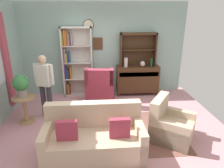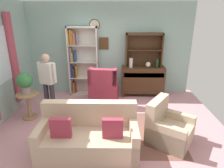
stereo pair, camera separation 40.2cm
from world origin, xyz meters
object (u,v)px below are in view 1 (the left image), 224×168
vase_tall (126,62)px  vase_round (143,64)px  bookshelf (75,61)px  bottle_wine (151,62)px  armchair_floral (170,126)px  potted_plant_large (21,84)px  book_stack (96,109)px  sideboard_hutch (138,45)px  plant_stand (25,107)px  couch_floral (94,137)px  wingback_chair (100,90)px  coffee_table (101,111)px  sideboard (137,79)px  person_reading (45,82)px

vase_tall → vase_round: 0.52m
bookshelf → vase_tall: bearing=-6.2°
bottle_wine → armchair_floral: (-0.19, -2.37, -0.76)m
potted_plant_large → book_stack: size_ratio=2.61×
potted_plant_large → sideboard_hutch: bearing=28.3°
bookshelf → book_stack: bookshelf is taller
plant_stand → bookshelf: bearing=57.2°
plant_stand → book_stack: plant_stand is taller
book_stack → plant_stand: bearing=168.4°
bookshelf → plant_stand: bookshelf is taller
armchair_floral → couch_floral: bearing=-168.6°
vase_tall → book_stack: vase_tall is taller
plant_stand → bottle_wine: bearing=23.3°
vase_tall → wingback_chair: vase_tall is taller
couch_floral → coffee_table: size_ratio=2.26×
armchair_floral → wingback_chair: bearing=126.1°
sideboard → bottle_wine: bearing=-12.9°
sideboard → plant_stand: sideboard is taller
potted_plant_large → person_reading: bearing=27.0°
bookshelf → sideboard_hutch: size_ratio=1.91×
sideboard_hutch → coffee_table: size_ratio=1.38×
armchair_floral → book_stack: bearing=158.8°
sideboard → vase_tall: 0.68m
wingback_chair → coffee_table: 1.26m
sideboard_hutch → bottle_wine: size_ratio=4.19×
vase_round → armchair_floral: size_ratio=0.16×
sideboard_hutch → potted_plant_large: bearing=-151.7°
vase_round → armchair_floral: 2.50m
vase_tall → book_stack: size_ratio=1.46×
bookshelf → book_stack: size_ratio=10.73×
bookshelf → bottle_wine: bookshelf is taller
armchair_floral → plant_stand: armchair_floral is taller
vase_round → coffee_table: 2.29m
couch_floral → bottle_wine: bearing=57.1°
bookshelf → wingback_chair: 1.21m
potted_plant_large → coffee_table: bearing=-9.8°
vase_round → vase_tall: bearing=-178.5°
bottle_wine → armchair_floral: size_ratio=0.25×
potted_plant_large → book_stack: bearing=-12.4°
potted_plant_large → coffee_table: 1.92m
couch_floral → person_reading: 2.01m
sideboard_hutch → coffee_table: 2.57m
vase_tall → plant_stand: (-2.59, -1.46, -0.66)m
potted_plant_large → person_reading: 0.53m
potted_plant_large → coffee_table: size_ratio=0.64×
potted_plant_large → couch_floral: bearing=-37.5°
wingback_chair → sideboard_hutch: bearing=29.3°
bottle_wine → wingback_chair: bearing=-163.5°
wingback_chair → plant_stand: bearing=-151.3°
potted_plant_large → vase_tall: bearing=28.7°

